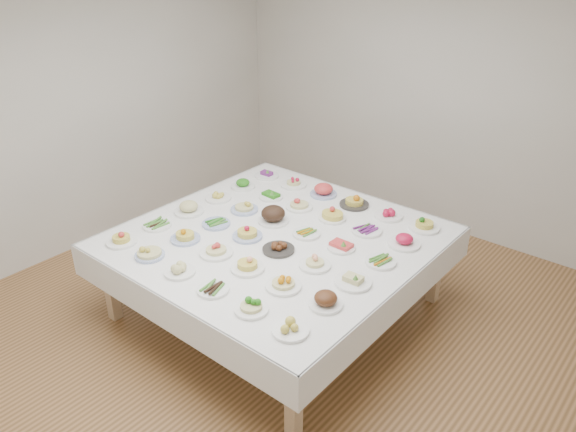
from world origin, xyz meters
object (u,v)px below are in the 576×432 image
Objects in this scene: dish_0 at (121,236)px; dish_35 at (425,222)px; display_table at (277,242)px; dish_18 at (218,196)px.

dish_0 is 2.57m from dish_35.
dish_35 is at bearing 45.43° from display_table.
dish_18 is 1.94m from dish_35.
display_table is 0.93m from dish_18.
dish_18 is at bearing 168.07° from display_table.
dish_0 reaches higher than dish_18.
dish_35 reaches higher than dish_0.
dish_0 reaches higher than display_table.
dish_0 is at bearing -90.10° from dish_18.
dish_0 is 1.01× the size of dish_18.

